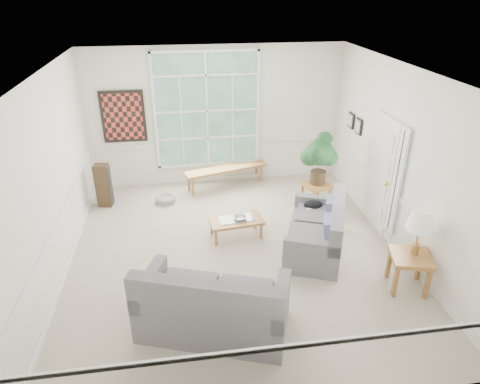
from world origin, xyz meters
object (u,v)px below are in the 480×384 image
(loveseat_right, at_px, (316,226))
(end_table, at_px, (316,195))
(side_table, at_px, (408,272))
(loveseat_front, at_px, (214,296))
(coffee_table, at_px, (236,228))

(loveseat_right, relative_size, end_table, 3.40)
(loveseat_right, relative_size, side_table, 2.93)
(loveseat_front, relative_size, end_table, 3.86)
(loveseat_front, distance_m, end_table, 3.91)
(loveseat_right, bearing_deg, coffee_table, 176.57)
(end_table, bearing_deg, side_table, -78.35)
(coffee_table, xyz_separation_m, end_table, (1.76, 0.91, 0.07))
(loveseat_right, xyz_separation_m, loveseat_front, (-1.87, -1.59, 0.06))
(coffee_table, bearing_deg, end_table, 20.66)
(loveseat_front, bearing_deg, coffee_table, 93.92)
(end_table, distance_m, side_table, 2.77)
(loveseat_right, xyz_separation_m, side_table, (1.06, -1.20, -0.17))
(loveseat_right, distance_m, loveseat_front, 2.45)
(coffee_table, xyz_separation_m, side_table, (2.32, -1.80, 0.11))
(coffee_table, distance_m, end_table, 1.99)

